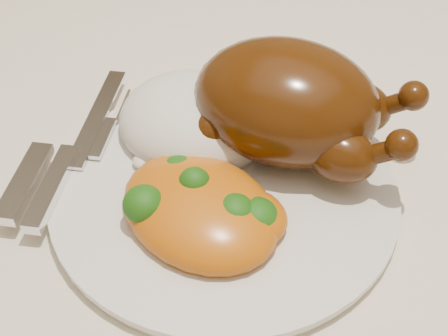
% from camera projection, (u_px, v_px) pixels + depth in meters
% --- Properties ---
extents(dining_table, '(1.60, 0.90, 0.76)m').
position_uv_depth(dining_table, '(334.00, 171.00, 0.66)').
color(dining_table, brown).
rests_on(dining_table, floor).
extents(tablecloth, '(1.73, 1.03, 0.18)m').
position_uv_depth(tablecloth, '(343.00, 118.00, 0.61)').
color(tablecloth, beige).
rests_on(tablecloth, dining_table).
extents(dinner_plate, '(0.28, 0.28, 0.01)m').
position_uv_depth(dinner_plate, '(224.00, 191.00, 0.49)').
color(dinner_plate, silver).
rests_on(dinner_plate, tablecloth).
extents(roast_chicken, '(0.19, 0.13, 0.10)m').
position_uv_depth(roast_chicken, '(291.00, 103.00, 0.49)').
color(roast_chicken, '#442407').
rests_on(roast_chicken, dinner_plate).
extents(rice_mound, '(0.15, 0.14, 0.07)m').
position_uv_depth(rice_mound, '(195.00, 122.00, 0.52)').
color(rice_mound, white).
rests_on(rice_mound, dinner_plate).
extents(mac_and_cheese, '(0.15, 0.13, 0.05)m').
position_uv_depth(mac_and_cheese, '(206.00, 209.00, 0.46)').
color(mac_and_cheese, '#CA5E0C').
rests_on(mac_and_cheese, dinner_plate).
extents(cutlery, '(0.07, 0.20, 0.01)m').
position_uv_depth(cutlery, '(61.00, 162.00, 0.50)').
color(cutlery, silver).
rests_on(cutlery, dinner_plate).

